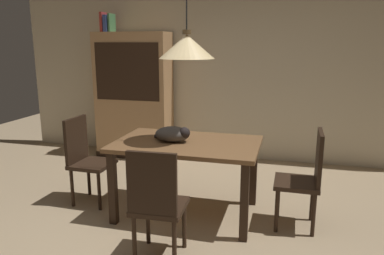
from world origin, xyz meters
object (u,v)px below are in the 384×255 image
(hutch_bookcase, at_px, (134,98))
(book_red_tall, at_px, (104,22))
(pendant_lamp, at_px, (187,46))
(chair_left_side, at_px, (86,156))
(chair_near_front, at_px, (157,201))
(book_green_slim, at_px, (112,23))
(book_blue_wide, at_px, (108,24))
(dining_table, at_px, (187,152))
(cat_sleeping, at_px, (173,134))
(chair_right_side, at_px, (306,175))

(hutch_bookcase, height_order, book_red_tall, book_red_tall)
(pendant_lamp, bearing_deg, chair_left_side, 179.89)
(hutch_bookcase, bearing_deg, chair_near_front, -63.21)
(chair_left_side, bearing_deg, pendant_lamp, -0.11)
(chair_left_side, xyz_separation_m, chair_near_front, (1.13, -0.88, 0.00))
(chair_left_side, height_order, book_green_slim, book_green_slim)
(book_red_tall, height_order, book_blue_wide, book_red_tall)
(dining_table, distance_m, book_red_tall, 2.80)
(cat_sleeping, height_order, hutch_bookcase, hutch_bookcase)
(dining_table, xyz_separation_m, cat_sleeping, (-0.13, -0.02, 0.18))
(chair_right_side, bearing_deg, hutch_bookcase, 144.68)
(chair_near_front, distance_m, hutch_bookcase, 2.95)
(hutch_bookcase, height_order, book_blue_wide, book_blue_wide)
(chair_right_side, distance_m, book_blue_wide, 3.61)
(dining_table, distance_m, book_blue_wide, 2.75)
(hutch_bookcase, height_order, book_green_slim, book_green_slim)
(chair_left_side, xyz_separation_m, chair_right_side, (2.26, -0.00, 0.00))
(chair_left_side, distance_m, book_red_tall, 2.36)
(chair_right_side, bearing_deg, book_red_tall, 148.91)
(chair_left_side, xyz_separation_m, hutch_bookcase, (-0.18, 1.73, 0.38))
(chair_right_side, height_order, book_red_tall, book_red_tall)
(dining_table, relative_size, chair_left_side, 1.51)
(chair_right_side, bearing_deg, dining_table, 179.97)
(dining_table, relative_size, chair_right_side, 1.51)
(dining_table, height_order, chair_right_side, chair_right_side)
(chair_left_side, relative_size, chair_near_front, 1.00)
(cat_sleeping, bearing_deg, book_blue_wide, 131.45)
(dining_table, height_order, book_blue_wide, book_blue_wide)
(pendant_lamp, bearing_deg, cat_sleeping, -169.89)
(book_red_tall, bearing_deg, pendant_lamp, -44.80)
(dining_table, relative_size, book_green_slim, 5.38)
(chair_left_side, bearing_deg, book_green_slim, 105.97)
(dining_table, height_order, cat_sleeping, cat_sleeping)
(cat_sleeping, height_order, book_green_slim, book_green_slim)
(hutch_bookcase, xyz_separation_m, book_blue_wide, (-0.37, 0.00, 1.08))
(chair_left_side, relative_size, cat_sleeping, 2.38)
(pendant_lamp, bearing_deg, chair_right_side, -0.03)
(chair_near_front, xyz_separation_m, book_red_tall, (-1.75, 2.61, 1.48))
(book_green_slim, bearing_deg, chair_near_front, -58.06)
(dining_table, height_order, pendant_lamp, pendant_lamp)
(chair_near_front, relative_size, book_blue_wide, 3.88)
(chair_right_side, height_order, pendant_lamp, pendant_lamp)
(book_blue_wide, height_order, book_green_slim, book_green_slim)
(chair_near_front, bearing_deg, pendant_lamp, 90.23)
(chair_left_side, height_order, book_blue_wide, book_blue_wide)
(pendant_lamp, relative_size, book_green_slim, 5.00)
(chair_right_side, height_order, hutch_bookcase, hutch_bookcase)
(book_red_tall, xyz_separation_m, book_blue_wide, (0.06, 0.00, -0.02))
(book_green_slim, bearing_deg, book_blue_wide, 180.00)
(chair_right_side, height_order, chair_near_front, same)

